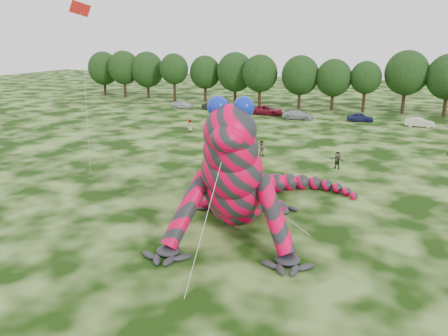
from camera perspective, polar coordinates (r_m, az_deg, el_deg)
The scene contains 25 objects.
ground at distance 25.97m, azimuth 2.76°, elevation -12.06°, with size 240.00×240.00×0.00m, color #16330A.
inflatable_gecko at distance 29.97m, azimuth 2.02°, elevation 1.62°, with size 15.79×18.75×9.38m, color #F3003B, non-canonical shape.
flying_kite at distance 35.77m, azimuth -18.18°, elevation 17.52°, with size 4.30×4.46×15.54m.
tree_0 at distance 102.14m, azimuth -15.42°, elevation 11.81°, with size 6.91×6.22×9.51m, color black, non-canonical shape.
tree_1 at distance 97.51m, azimuth -12.90°, elevation 11.86°, with size 6.74×6.07×9.81m, color black, non-canonical shape.
tree_2 at distance 95.16m, azimuth -9.96°, elevation 11.87°, with size 7.04×6.34×9.64m, color black, non-canonical shape.
tree_3 at distance 90.01m, azimuth -6.51°, elevation 11.68°, with size 5.81×5.23×9.44m, color black, non-canonical shape.
tree_4 at distance 88.75m, azimuth -2.48°, elevation 11.57°, with size 6.22×5.60×9.06m, color black, non-canonical shape.
tree_5 at distance 85.94m, azimuth 1.47°, elevation 11.66°, with size 7.16×6.44×9.80m, color black, non-canonical shape.
tree_6 at distance 82.46m, azimuth 4.71°, elevation 11.29°, with size 6.52×5.86×9.49m, color black, non-canonical shape.
tree_7 at distance 80.62m, azimuth 9.89°, elevation 10.97°, with size 6.68×6.01×9.48m, color black, non-canonical shape.
tree_8 at distance 79.75m, azimuth 14.08°, elevation 10.47°, with size 6.14×5.53×8.94m, color black, non-canonical shape.
tree_9 at distance 79.51m, azimuth 17.93°, elevation 10.06°, with size 5.27×4.74×8.68m, color black, non-canonical shape.
tree_10 at distance 80.39m, azimuth 22.62°, elevation 10.31°, with size 7.09×6.38×10.50m, color black, non-canonical shape.
tree_11 at distance 80.27m, azimuth 27.20°, elevation 9.59°, with size 7.01×6.31×10.07m, color black, non-canonical shape.
car_0 at distance 80.81m, azimuth -5.48°, elevation 8.28°, with size 1.69×4.19×1.43m, color silver.
car_1 at distance 78.42m, azimuth -1.44°, elevation 8.05°, with size 1.40×4.03×1.33m, color black.
car_2 at distance 73.93m, azimuth 5.73°, elevation 7.51°, with size 2.49×5.40×1.50m, color maroon.
car_3 at distance 70.37m, azimuth 9.60°, elevation 6.86°, with size 1.98×4.86×1.41m, color #A5A9AF.
car_4 at distance 70.66m, azimuth 17.36°, elevation 6.35°, with size 1.60×3.98×1.36m, color navy.
car_5 at distance 69.49m, azimuth 24.18°, elevation 5.46°, with size 1.40×4.00×1.32m, color silver.
spectator_1 at distance 47.70m, azimuth 4.96°, elevation 2.55°, with size 0.84×0.65×1.72m, color gray.
spectator_0 at distance 44.46m, azimuth 3.03°, elevation 1.62°, with size 0.67×0.44×1.85m, color gray.
spectator_5 at distance 44.36m, azimuth 14.56°, elevation 0.98°, with size 1.60×0.51×1.72m, color gray.
spectator_4 at distance 60.55m, azimuth -4.44°, elevation 5.58°, with size 0.81×0.53×1.67m, color gray.
Camera 1 is at (7.55, -21.48, 12.51)m, focal length 35.00 mm.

